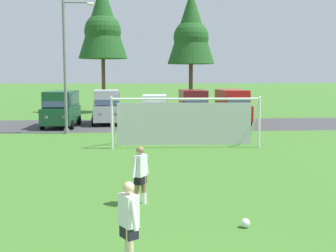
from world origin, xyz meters
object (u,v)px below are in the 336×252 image
parked_car_slot_center_left (155,109)px  soccer_ball (246,223)px  parked_car_slot_left (107,106)px  street_lamp (68,66)px  player_striker_near (129,225)px  soccer_goal (185,121)px  player_defender_far (140,175)px  parked_car_slot_center (193,106)px  parked_car_slot_far_left (61,108)px  parked_car_slot_center_right (232,105)px

parked_car_slot_center_left → soccer_ball: bearing=-87.6°
parked_car_slot_left → street_lamp: street_lamp is taller
soccer_ball → player_striker_near: bearing=-144.2°
parked_car_slot_center_left → parked_car_slot_left: bearing=172.7°
player_striker_near → parked_car_slot_left: parked_car_slot_left is taller
player_striker_near → parked_car_slot_left: size_ratio=0.33×
player_striker_near → street_lamp: street_lamp is taller
soccer_ball → parked_car_slot_left: parked_car_slot_left is taller
soccer_goal → parked_car_slot_left: soccer_goal is taller
street_lamp → soccer_ball: bearing=-69.7°
player_defender_far → parked_car_slot_center: (4.41, 21.04, 0.52)m
parked_car_slot_far_left → parked_car_slot_center: same height
parked_car_slot_center_right → street_lamp: (-11.54, -5.41, 2.85)m
player_striker_near → street_lamp: bearing=101.0°
soccer_ball → parked_car_slot_center_right: parked_car_slot_center_right is taller
player_defender_far → street_lamp: 16.49m
soccer_ball → parked_car_slot_center_left: size_ratio=0.05×
parked_car_slot_center_right → player_striker_near: bearing=-107.1°
soccer_goal → parked_car_slot_far_left: (-7.64, 9.04, 0.05)m
soccer_ball → parked_car_slot_far_left: (-7.58, 21.44, 1.23)m
soccer_goal → player_defender_far: 10.59m
parked_car_slot_far_left → parked_car_slot_center: (9.56, 1.72, 0.00)m
soccer_ball → soccer_goal: soccer_goal is taller
soccer_goal → parked_car_slot_left: bearing=112.9°
soccer_ball → parked_car_slot_left: (-4.53, 23.28, 1.23)m
soccer_ball → parked_car_slot_center_right: (4.98, 23.14, 1.23)m
player_striker_near → parked_car_slot_center_right: bearing=72.9°
parked_car_slot_far_left → parked_car_slot_center_left: (6.62, 1.38, -0.23)m
parked_car_slot_left → street_lamp: size_ratio=0.61×
parked_car_slot_far_left → parked_car_slot_center_right: bearing=7.7°
parked_car_slot_left → parked_car_slot_far_left: bearing=-148.9°
soccer_goal → parked_car_slot_far_left: size_ratio=1.53×
player_striker_near → street_lamp: size_ratio=0.20×
soccer_ball → player_striker_near: size_ratio=0.13×
parked_car_slot_center → soccer_ball: bearing=-94.9°
soccer_ball → parked_car_slot_far_left: bearing=109.5°
soccer_goal → parked_car_slot_left: size_ratio=1.52×
soccer_goal → street_lamp: 8.97m
soccer_goal → street_lamp: (-6.61, 5.33, 2.90)m
parked_car_slot_center_left → street_lamp: 8.17m
soccer_goal → parked_car_slot_center_left: bearing=95.5°
soccer_ball → parked_car_slot_center: size_ratio=0.05×
player_defender_far → parked_car_slot_far_left: size_ratio=0.34×
soccer_ball → player_defender_far: size_ratio=0.13×
player_striker_near → player_defender_far: bearing=85.9°
parked_car_slot_left → parked_car_slot_center_right: 9.52m
parked_car_slot_far_left → player_striker_near: bearing=-78.3°
parked_car_slot_center_left → parked_car_slot_center: parked_car_slot_center is taller
soccer_goal → parked_car_slot_far_left: bearing=130.2°
soccer_ball → parked_car_slot_far_left: size_ratio=0.05×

